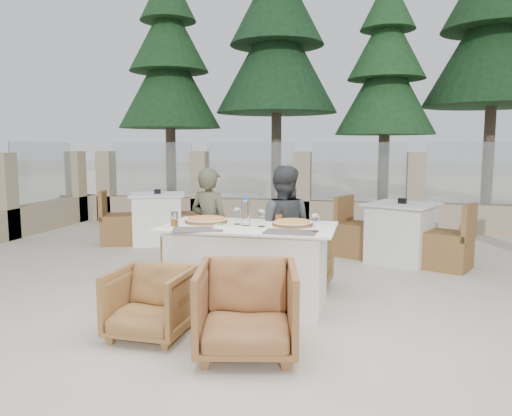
% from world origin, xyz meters
% --- Properties ---
extents(ground, '(80.00, 80.00, 0.00)m').
position_xyz_m(ground, '(0.00, 0.00, 0.00)').
color(ground, beige).
rests_on(ground, ground).
extents(sand_patch, '(30.00, 16.00, 0.01)m').
position_xyz_m(sand_patch, '(0.00, 14.00, 0.01)').
color(sand_patch, '#F7E7CA').
rests_on(sand_patch, ground).
extents(perimeter_wall_far, '(10.00, 0.34, 1.60)m').
position_xyz_m(perimeter_wall_far, '(0.00, 4.80, 0.80)').
color(perimeter_wall_far, tan).
rests_on(perimeter_wall_far, ground).
extents(pine_far_left, '(2.42, 2.42, 5.50)m').
position_xyz_m(pine_far_left, '(-3.50, 7.00, 2.75)').
color(pine_far_left, '#1B3F1D').
rests_on(pine_far_left, ground).
extents(pine_mid_left, '(2.86, 2.86, 6.50)m').
position_xyz_m(pine_mid_left, '(-1.00, 7.50, 3.25)').
color(pine_mid_left, '#193C1E').
rests_on(pine_mid_left, ground).
extents(pine_centre, '(2.20, 2.20, 5.00)m').
position_xyz_m(pine_centre, '(1.50, 7.20, 2.50)').
color(pine_centre, '#1F4A22').
rests_on(pine_centre, ground).
extents(pine_mid_right, '(2.99, 2.99, 6.80)m').
position_xyz_m(pine_mid_right, '(3.80, 7.80, 3.40)').
color(pine_mid_right, '#17381A').
rests_on(pine_mid_right, ground).
extents(dining_table, '(1.60, 0.90, 0.77)m').
position_xyz_m(dining_table, '(0.12, 0.11, 0.39)').
color(dining_table, white).
rests_on(dining_table, ground).
extents(placemat_near_left, '(0.52, 0.41, 0.00)m').
position_xyz_m(placemat_near_left, '(-0.27, -0.20, 0.77)').
color(placemat_near_left, '#5E5851').
rests_on(placemat_near_left, dining_table).
extents(placemat_near_right, '(0.45, 0.30, 0.00)m').
position_xyz_m(placemat_near_right, '(0.55, -0.16, 0.77)').
color(placemat_near_right, '#57534A').
rests_on(placemat_near_right, dining_table).
extents(pizza_left, '(0.49, 0.49, 0.05)m').
position_xyz_m(pizza_left, '(-0.33, 0.21, 0.80)').
color(pizza_left, orange).
rests_on(pizza_left, dining_table).
extents(pizza_right, '(0.40, 0.40, 0.05)m').
position_xyz_m(pizza_right, '(0.52, 0.21, 0.79)').
color(pizza_right, orange).
rests_on(pizza_right, dining_table).
extents(water_bottle, '(0.11, 0.11, 0.27)m').
position_xyz_m(water_bottle, '(0.09, 0.12, 0.91)').
color(water_bottle, '#ADD0E3').
rests_on(water_bottle, dining_table).
extents(wine_glass_centre, '(0.09, 0.09, 0.18)m').
position_xyz_m(wine_glass_centre, '(-0.01, 0.17, 0.86)').
color(wine_glass_centre, silver).
rests_on(wine_glass_centre, dining_table).
extents(wine_glass_near, '(0.10, 0.10, 0.18)m').
position_xyz_m(wine_glass_near, '(0.25, 0.08, 0.86)').
color(wine_glass_near, silver).
rests_on(wine_glass_near, dining_table).
extents(wine_glass_corner, '(0.09, 0.09, 0.18)m').
position_xyz_m(wine_glass_corner, '(0.76, -0.09, 0.86)').
color(wine_glass_corner, silver).
rests_on(wine_glass_corner, dining_table).
extents(beer_glass_left, '(0.09, 0.09, 0.13)m').
position_xyz_m(beer_glass_left, '(-0.55, -0.08, 0.84)').
color(beer_glass_left, orange).
rests_on(beer_glass_left, dining_table).
extents(beer_glass_right, '(0.10, 0.10, 0.15)m').
position_xyz_m(beer_glass_right, '(0.35, 0.42, 0.84)').
color(beer_glass_right, orange).
rests_on(beer_glass_right, dining_table).
extents(olive_dish, '(0.12, 0.12, 0.04)m').
position_xyz_m(olive_dish, '(-0.10, -0.09, 0.79)').
color(olive_dish, white).
rests_on(olive_dish, dining_table).
extents(armchair_far_left, '(0.72, 0.74, 0.64)m').
position_xyz_m(armchair_far_left, '(-0.49, 0.57, 0.32)').
color(armchair_far_left, brown).
rests_on(armchair_far_left, ground).
extents(armchair_far_right, '(0.75, 0.76, 0.64)m').
position_xyz_m(armchair_far_right, '(0.48, 0.74, 0.32)').
color(armchair_far_right, brown).
rests_on(armchair_far_right, ground).
extents(armchair_near_left, '(0.61, 0.63, 0.55)m').
position_xyz_m(armchair_near_left, '(-0.46, -0.82, 0.28)').
color(armchair_near_left, olive).
rests_on(armchair_near_left, ground).
extents(armchair_near_right, '(0.85, 0.87, 0.67)m').
position_xyz_m(armchair_near_right, '(0.37, -0.97, 0.33)').
color(armchair_near_right, '#915E34').
rests_on(armchair_near_right, ground).
extents(diner_left, '(0.54, 0.43, 1.28)m').
position_xyz_m(diner_left, '(-0.45, 0.69, 0.64)').
color(diner_left, '#494A36').
rests_on(diner_left, ground).
extents(diner_right, '(0.65, 0.52, 1.31)m').
position_xyz_m(diner_right, '(0.35, 0.62, 0.66)').
color(diner_right, '#3A3D40').
rests_on(diner_right, ground).
extents(bg_table_a, '(1.82, 1.35, 0.77)m').
position_xyz_m(bg_table_a, '(-1.99, 2.79, 0.39)').
color(bg_table_a, white).
rests_on(bg_table_a, ground).
extents(bg_table_b, '(1.83, 1.42, 0.77)m').
position_xyz_m(bg_table_b, '(1.63, 2.28, 0.39)').
color(bg_table_b, silver).
rests_on(bg_table_b, ground).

